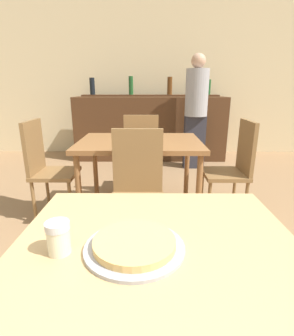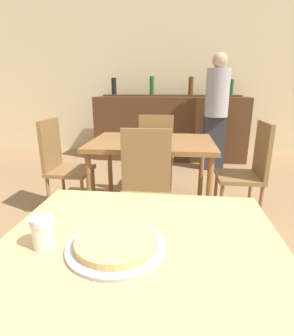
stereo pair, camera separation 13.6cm
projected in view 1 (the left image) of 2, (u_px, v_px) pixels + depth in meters
name	position (u px, v px, depth m)	size (l,w,h in m)	color
wall_back	(150.00, 78.00, 4.88)	(8.00, 0.05, 2.80)	beige
dining_table_near	(157.00, 267.00, 0.89)	(0.97, 0.90, 0.74)	tan
dining_table_far	(140.00, 149.00, 2.45)	(1.13, 0.83, 0.77)	brown
bar_counter	(150.00, 128.00, 4.65)	(2.60, 0.56, 1.08)	#4C2D19
bar_back_shelf	(149.00, 93.00, 4.60)	(2.39, 0.24, 0.34)	#4C2D19
chair_far_side_front	(137.00, 186.00, 1.94)	(0.40, 0.40, 0.95)	olive
chair_far_side_back	(141.00, 150.00, 3.05)	(0.40, 0.40, 0.95)	olive
chair_far_side_left	(46.00, 164.00, 2.50)	(0.40, 0.40, 0.95)	olive
chair_far_side_right	(234.00, 164.00, 2.49)	(0.40, 0.40, 0.95)	olive
pizza_tray	(134.00, 245.00, 0.85)	(0.33, 0.33, 0.04)	#A3A3A8
cheese_shaker	(58.00, 237.00, 0.82)	(0.08, 0.08, 0.11)	beige
person_standing	(196.00, 109.00, 3.98)	(0.34, 0.34, 1.71)	#2D2D38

